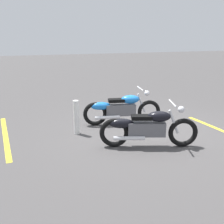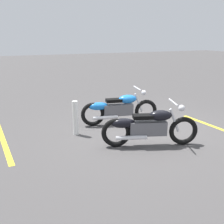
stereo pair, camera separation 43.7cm
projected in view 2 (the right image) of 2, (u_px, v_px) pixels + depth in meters
ground_plane at (146, 131)px, 7.03m from camera, size 60.00×60.00×0.00m
motorcycle_bright_foreground at (118, 108)px, 7.48m from camera, size 2.21×0.69×1.04m
motorcycle_dark_foreground at (148, 127)px, 5.99m from camera, size 2.14×0.88×1.04m
bollard_post at (75, 118)px, 6.67m from camera, size 0.14×0.14×0.88m
parking_stripe_mid at (3, 139)px, 6.50m from camera, size 0.34×3.20×0.01m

